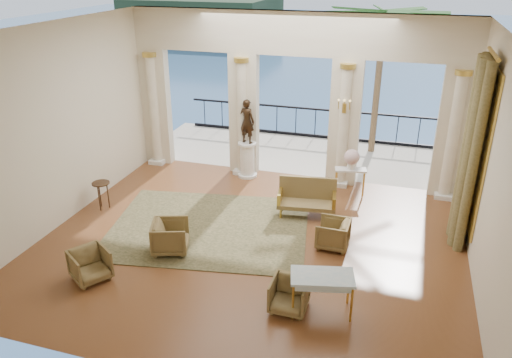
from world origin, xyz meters
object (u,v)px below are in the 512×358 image
(armchair_c, at_px, (333,232))
(pedestal, at_px, (247,160))
(armchair_d, at_px, (170,235))
(side_table, at_px, (101,186))
(settee, at_px, (307,197))
(game_table, at_px, (322,279))
(console_table, at_px, (350,174))
(armchair_a, at_px, (90,264))
(statue, at_px, (247,121))
(armchair_b, at_px, (289,294))

(armchair_c, height_order, pedestal, pedestal)
(armchair_d, height_order, side_table, armchair_d)
(side_table, bearing_deg, settee, 13.40)
(armchair_c, relative_size, game_table, 0.58)
(console_table, bearing_deg, side_table, -168.47)
(pedestal, bearing_deg, side_table, -133.46)
(pedestal, relative_size, console_table, 1.20)
(armchair_a, xyz_separation_m, console_table, (4.29, 5.18, 0.28))
(pedestal, distance_m, console_table, 2.98)
(console_table, distance_m, side_table, 6.26)
(armchair_c, distance_m, game_table, 2.24)
(settee, xyz_separation_m, side_table, (-4.88, -1.16, 0.15))
(game_table, xyz_separation_m, side_table, (-5.86, 2.34, -0.07))
(armchair_d, distance_m, statue, 4.45)
(pedestal, bearing_deg, armchair_b, -65.06)
(armchair_c, height_order, console_table, console_table)
(armchair_b, relative_size, game_table, 0.55)
(armchair_b, distance_m, pedestal, 5.97)
(armchair_d, distance_m, settee, 3.45)
(armchair_b, xyz_separation_m, settee, (-0.43, 3.62, 0.12))
(armchair_b, distance_m, settee, 3.65)
(settee, height_order, statue, statue)
(pedestal, height_order, console_table, pedestal)
(armchair_c, relative_size, statue, 0.56)
(armchair_a, height_order, side_table, side_table)
(settee, distance_m, pedestal, 2.75)
(armchair_b, xyz_separation_m, side_table, (-5.32, 2.46, 0.27))
(armchair_b, distance_m, armchair_d, 3.07)
(pedestal, height_order, statue, statue)
(armchair_c, bearing_deg, game_table, 5.10)
(statue, bearing_deg, pedestal, 104.87)
(statue, relative_size, side_table, 1.76)
(armchair_a, xyz_separation_m, side_table, (-1.45, 2.68, 0.26))
(armchair_b, bearing_deg, pedestal, 115.28)
(armchair_c, bearing_deg, console_table, -179.07)
(armchair_a, relative_size, console_table, 0.81)
(armchair_a, height_order, settee, settee)
(armchair_c, height_order, armchair_d, armchair_d)
(armchair_d, height_order, settee, settee)
(armchair_d, relative_size, pedestal, 0.74)
(console_table, bearing_deg, pedestal, 159.24)
(pedestal, bearing_deg, game_table, -59.97)
(armchair_b, relative_size, statue, 0.53)
(game_table, distance_m, side_table, 6.31)
(armchair_a, xyz_separation_m, armchair_c, (4.27, 2.55, -0.00))
(armchair_c, distance_m, console_table, 2.65)
(armchair_d, relative_size, game_table, 0.63)
(console_table, bearing_deg, statue, 159.24)
(armchair_b, bearing_deg, game_table, 12.45)
(armchair_b, height_order, armchair_d, armchair_d)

